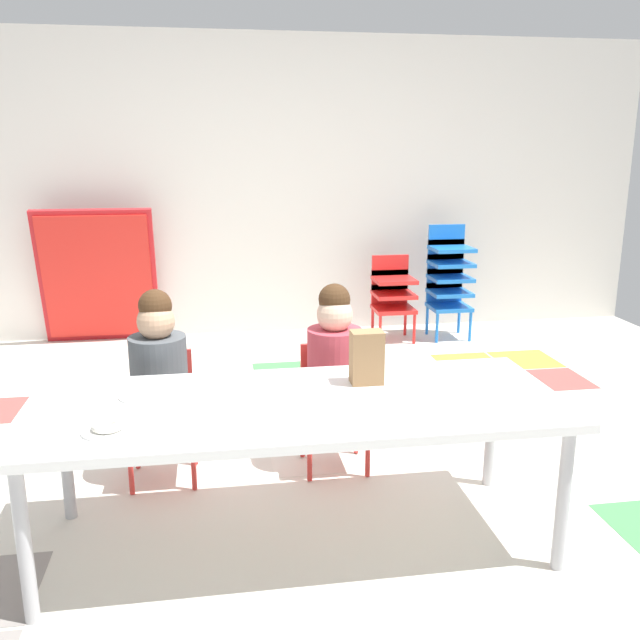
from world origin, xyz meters
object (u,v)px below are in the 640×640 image
(kid_chair_red_stack, at_px, (393,292))
(seated_child_middle_seat, at_px, (334,360))
(paper_plate_near_edge, at_px, (108,430))
(paper_bag_brown, at_px, (367,357))
(kid_chair_blue_stack, at_px, (449,275))
(donut_powdered_on_plate, at_px, (108,425))
(craft_table, at_px, (297,412))
(paper_plate_center_table, at_px, (142,395))
(folded_activity_table, at_px, (98,277))
(seated_child_near_camera, at_px, (159,369))

(kid_chair_red_stack, bearing_deg, seated_child_middle_seat, -111.77)
(paper_plate_near_edge, bearing_deg, paper_bag_brown, 19.15)
(seated_child_middle_seat, relative_size, paper_plate_near_edge, 5.10)
(kid_chair_blue_stack, bearing_deg, kid_chair_red_stack, -179.91)
(kid_chair_red_stack, distance_m, donut_powdered_on_plate, 3.50)
(kid_chair_red_stack, bearing_deg, craft_table, -111.89)
(kid_chair_red_stack, height_order, kid_chair_blue_stack, kid_chair_blue_stack)
(kid_chair_blue_stack, bearing_deg, seated_child_middle_seat, -121.53)
(kid_chair_red_stack, bearing_deg, kid_chair_blue_stack, 0.09)
(seated_child_middle_seat, bearing_deg, paper_plate_near_edge, -139.03)
(kid_chair_blue_stack, relative_size, paper_plate_center_table, 5.11)
(kid_chair_red_stack, relative_size, donut_powdered_on_plate, 6.16)
(kid_chair_red_stack, distance_m, paper_plate_near_edge, 3.50)
(kid_chair_red_stack, bearing_deg, folded_activity_table, 173.72)
(seated_child_near_camera, relative_size, kid_chair_red_stack, 1.35)
(craft_table, relative_size, folded_activity_table, 1.88)
(craft_table, xyz_separation_m, paper_plate_near_edge, (-0.67, -0.18, 0.05))
(seated_child_near_camera, bearing_deg, paper_plate_center_table, -93.30)
(folded_activity_table, bearing_deg, craft_table, -68.63)
(seated_child_near_camera, relative_size, paper_plate_near_edge, 5.10)
(paper_plate_center_table, bearing_deg, kid_chair_red_stack, 57.24)
(seated_child_near_camera, distance_m, paper_plate_near_edge, 0.81)
(seated_child_near_camera, relative_size, paper_bag_brown, 4.17)
(paper_plate_near_edge, xyz_separation_m, donut_powdered_on_plate, (0.00, 0.00, 0.02))
(kid_chair_red_stack, height_order, paper_bag_brown, paper_bag_brown)
(kid_chair_blue_stack, relative_size, paper_bag_brown, 4.18)
(paper_bag_brown, distance_m, donut_powdered_on_plate, 1.04)
(craft_table, height_order, paper_bag_brown, paper_bag_brown)
(paper_plate_near_edge, bearing_deg, donut_powdered_on_plate, 0.00)
(paper_bag_brown, relative_size, paper_plate_near_edge, 1.22)
(kid_chair_red_stack, height_order, folded_activity_table, folded_activity_table)
(paper_bag_brown, distance_m, paper_plate_near_edge, 1.04)
(craft_table, relative_size, seated_child_near_camera, 2.23)
(paper_bag_brown, bearing_deg, folded_activity_table, 117.33)
(paper_plate_center_table, bearing_deg, folded_activity_table, 101.79)
(seated_child_middle_seat, bearing_deg, seated_child_near_camera, -180.00)
(seated_child_middle_seat, relative_size, kid_chair_blue_stack, 1.00)
(donut_powdered_on_plate, bearing_deg, paper_plate_near_edge, 0.00)
(kid_chair_blue_stack, distance_m, folded_activity_table, 2.81)
(seated_child_near_camera, bearing_deg, kid_chair_blue_stack, 45.39)
(seated_child_near_camera, xyz_separation_m, donut_powdered_on_plate, (-0.11, -0.81, 0.07))
(seated_child_middle_seat, xyz_separation_m, kid_chair_red_stack, (0.87, 2.19, -0.16))
(folded_activity_table, bearing_deg, kid_chair_red_stack, -6.28)
(seated_child_near_camera, height_order, paper_bag_brown, seated_child_near_camera)
(seated_child_middle_seat, distance_m, folded_activity_table, 2.85)
(kid_chair_blue_stack, bearing_deg, folded_activity_table, 174.78)
(seated_child_near_camera, bearing_deg, paper_bag_brown, -28.27)
(kid_chair_red_stack, xyz_separation_m, paper_bag_brown, (-0.82, -2.66, 0.32))
(craft_table, distance_m, folded_activity_table, 3.30)
(craft_table, xyz_separation_m, paper_plate_center_table, (-0.59, 0.14, 0.05))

